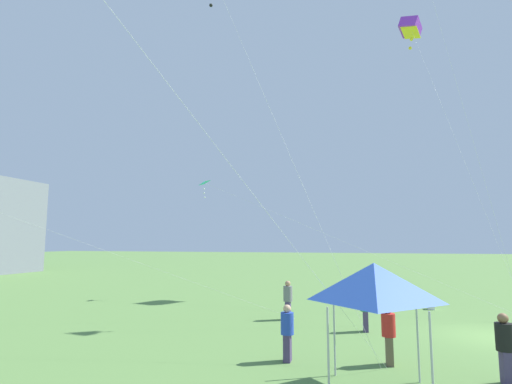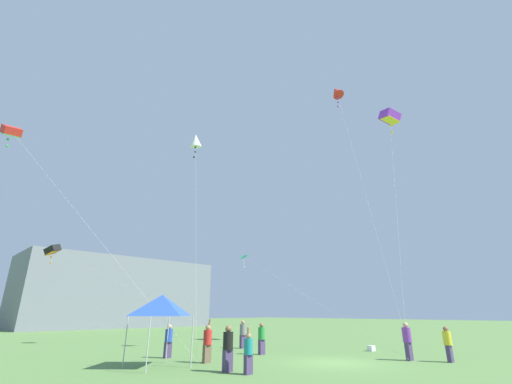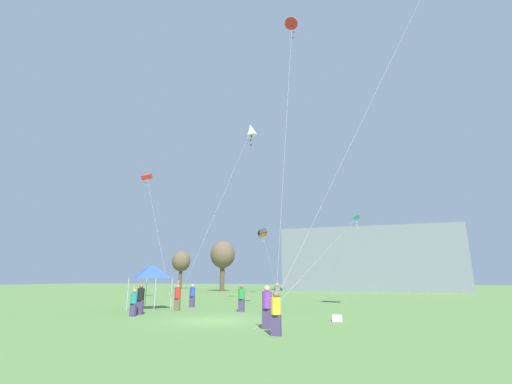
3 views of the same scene
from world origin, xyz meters
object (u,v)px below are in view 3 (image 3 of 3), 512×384
person_teal_shirt (134,301)px  kite_red_diamond_0 (292,20)px  festival_tent (152,271)px  person_green_shirt (241,297)px  kite_red_box_2 (147,177)px  kite_cyan_delta_5 (356,219)px  cooler_box (337,318)px  person_red_shirt (178,296)px  kite_black_box_4 (262,233)px  person_purple_shirt (267,305)px  person_blue_shirt (192,295)px  person_yellow_shirt (276,312)px  kite_white_diamond_1 (251,130)px  person_black_shirt (141,298)px  person_grey_shirt (277,294)px

person_teal_shirt → kite_red_diamond_0: kite_red_diamond_0 is taller
festival_tent → person_green_shirt: (6.83, 0.20, -1.71)m
kite_red_box_2 → kite_cyan_delta_5: kite_red_box_2 is taller
cooler_box → person_red_shirt: (-10.78, 2.82, 0.81)m
kite_red_box_2 → festival_tent: bearing=-50.2°
kite_black_box_4 → kite_cyan_delta_5: size_ratio=1.30×
person_purple_shirt → person_red_shirt: size_ratio=0.91×
cooler_box → person_teal_shirt: person_teal_shirt is taller
person_blue_shirt → person_purple_shirt: (8.43, -9.47, 0.07)m
person_yellow_shirt → kite_red_diamond_0: size_ratio=0.09×
cooler_box → person_yellow_shirt: 5.71m
cooler_box → person_green_shirt: 7.31m
kite_red_diamond_0 → kite_white_diamond_1: (-5.94, 10.09, -2.56)m
person_black_shirt → kite_red_box_2: 17.98m
person_yellow_shirt → person_black_shirt: bearing=91.9°
person_grey_shirt → person_purple_shirt: bearing=137.3°
person_yellow_shirt → kite_black_box_4: 37.11m
cooler_box → person_yellow_shirt: bearing=-110.3°
person_purple_shirt → kite_white_diamond_1: (-4.98, 13.43, 14.87)m
cooler_box → person_red_shirt: size_ratio=0.24×
person_blue_shirt → kite_black_box_4: size_ratio=0.07×
person_green_shirt → person_purple_shirt: person_purple_shirt is taller
person_grey_shirt → kite_red_box_2: size_ratio=0.14×
person_black_shirt → kite_white_diamond_1: size_ratio=0.11×
person_teal_shirt → kite_black_box_4: (-0.61, 30.49, 7.79)m
person_green_shirt → person_black_shirt: 6.38m
person_blue_shirt → person_grey_shirt: bearing=-127.7°
person_green_shirt → kite_cyan_delta_5: size_ratio=0.09×
person_green_shirt → kite_red_box_2: size_ratio=0.13×
cooler_box → person_grey_shirt: 8.46m
kite_black_box_4 → kite_cyan_delta_5: bearing=-50.2°
cooler_box → person_purple_shirt: 4.64m
kite_red_box_2 → person_red_shirt: bearing=-42.7°
person_purple_shirt → person_blue_shirt: bearing=-60.6°
festival_tent → person_purple_shirt: bearing=-33.4°
person_purple_shirt → kite_black_box_4: (-9.38, 33.16, 7.66)m
cooler_box → person_grey_shirt: bearing=124.3°
person_red_shirt → person_yellow_shirt: bearing=21.6°
person_green_shirt → kite_black_box_4: (-5.75, 26.06, 7.72)m
person_blue_shirt → kite_black_box_4: (-0.95, 23.68, 7.73)m
person_teal_shirt → kite_red_diamond_0: 20.09m
cooler_box → kite_cyan_delta_5: bearing=84.7°
person_yellow_shirt → person_teal_shirt: bearing=96.0°
person_yellow_shirt → kite_red_box_2: 26.96m
kite_red_diamond_0 → person_teal_shirt: bearing=-176.0°
person_yellow_shirt → kite_white_diamond_1: size_ratio=0.10×
person_red_shirt → kite_black_box_4: bearing=157.2°
kite_black_box_4 → festival_tent: bearing=-92.4°
person_grey_shirt → kite_red_diamond_0: (2.95, -7.25, 17.45)m
person_blue_shirt → person_purple_shirt: bearing=174.1°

